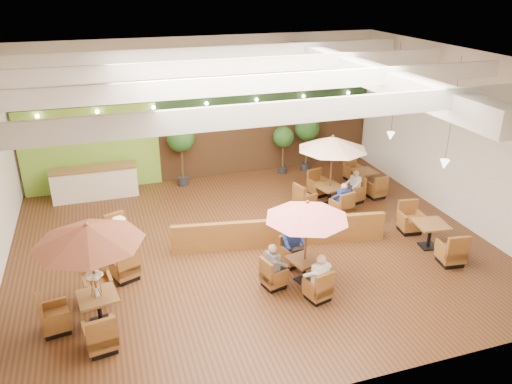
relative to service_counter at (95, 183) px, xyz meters
name	(u,v)px	position (x,y,z in m)	size (l,w,h in m)	color
room	(247,118)	(4.65, -3.88, 3.05)	(14.04, 14.00, 5.52)	#381E0F
service_counter	(95,183)	(0.00, 0.00, 0.00)	(3.00, 0.75, 1.18)	beige
booth_divider	(280,233)	(5.19, -5.44, -0.14)	(6.47, 0.18, 0.90)	brown
table_0	(88,253)	(-0.17, -7.55, 1.32)	(2.57, 2.68, 2.67)	brown
table_1	(305,224)	(5.10, -7.41, 1.15)	(2.31, 2.43, 2.39)	brown
table_2	(332,158)	(7.86, -3.27, 1.20)	(2.66, 2.66, 2.61)	brown
table_3	(122,246)	(0.60, -4.86, -0.09)	(1.14, 2.78, 1.55)	brown
table_4	(429,236)	(9.44, -6.87, -0.20)	(1.01, 2.75, 1.00)	brown
table_5	(364,180)	(9.80, -2.28, -0.24)	(0.89, 2.45, 0.90)	brown
topiary_0	(181,141)	(3.27, 0.20, 1.22)	(1.04, 1.04, 2.42)	black
topiary_1	(283,139)	(7.41, 0.20, 0.89)	(0.85, 0.85, 1.97)	black
topiary_2	(307,131)	(8.44, 0.20, 1.14)	(1.00, 1.00, 2.31)	black
diner_0	(319,273)	(5.15, -8.27, 0.20)	(0.47, 0.44, 0.86)	white
diner_1	(293,241)	(5.15, -6.54, 0.18)	(0.42, 0.35, 0.82)	#223994
diner_2	(274,261)	(4.28, -7.41, 0.18)	(0.40, 0.44, 0.82)	slate
diner_3	(342,196)	(7.86, -4.23, 0.17)	(0.42, 0.36, 0.79)	#223994
diner_4	(354,183)	(8.81, -3.27, 0.16)	(0.33, 0.39, 0.76)	white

